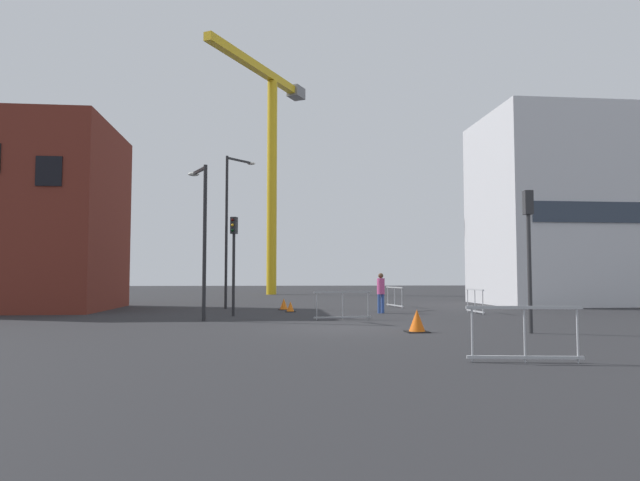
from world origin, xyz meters
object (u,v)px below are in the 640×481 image
streetlamp_tall (230,219)px  streetlamp_short (203,227)px  traffic_cone_orange (290,307)px  traffic_light_far (234,250)px  construction_crane (270,144)px  traffic_cone_on_verge (417,322)px  traffic_light_island (529,237)px  traffic_cone_by_barrier (284,305)px  pedestrian_walking (381,290)px

streetlamp_tall → streetlamp_short: bearing=-93.8°
streetlamp_short → traffic_cone_orange: bearing=53.7°
streetlamp_short → traffic_light_far: streetlamp_short is taller
construction_crane → traffic_cone_on_verge: bearing=-83.5°
traffic_light_island → traffic_cone_orange: 12.58m
traffic_cone_orange → construction_crane: bearing=91.6°
construction_crane → traffic_light_far: 29.58m
streetlamp_tall → traffic_cone_on_verge: size_ratio=11.77×
traffic_cone_on_verge → traffic_cone_orange: bearing=108.4°
streetlamp_short → traffic_cone_on_verge: streetlamp_short is taller
traffic_light_island → traffic_cone_by_barrier: 14.09m
traffic_light_far → traffic_cone_by_barrier: (2.24, 4.19, -2.50)m
traffic_cone_by_barrier → streetlamp_short: bearing=-116.9°
traffic_cone_on_verge → streetlamp_short: bearing=143.4°
streetlamp_short → traffic_cone_orange: streetlamp_short is taller
traffic_cone_orange → traffic_cone_on_verge: bearing=-71.6°
traffic_cone_orange → traffic_cone_by_barrier: bearing=98.6°
pedestrian_walking → traffic_cone_on_verge: 8.62m
streetlamp_short → traffic_light_far: 2.60m
construction_crane → streetlamp_tall: bearing=-96.0°
construction_crane → traffic_light_island: construction_crane is taller
construction_crane → traffic_cone_on_verge: (3.98, -34.76, -13.33)m
traffic_light_far → traffic_cone_by_barrier: bearing=61.9°
traffic_light_island → pedestrian_walking: size_ratio=2.33×
streetlamp_tall → traffic_light_island: streetlamp_tall is taller
streetlamp_tall → traffic_light_far: (0.51, -5.69, -1.87)m
traffic_light_far → traffic_cone_orange: size_ratio=8.51×
traffic_light_far → construction_crane: bearing=86.3°
construction_crane → pedestrian_walking: (4.68, -26.20, -12.60)m
streetlamp_short → traffic_cone_by_barrier: bearing=63.1°
traffic_light_island → traffic_cone_on_verge: traffic_light_island is taller
construction_crane → traffic_cone_orange: 28.30m
pedestrian_walking → traffic_cone_on_verge: bearing=-94.7°
construction_crane → streetlamp_short: bearing=-95.4°
streetlamp_tall → streetlamp_short: streetlamp_tall is taller
streetlamp_tall → traffic_cone_orange: 6.18m
streetlamp_short → pedestrian_walking: size_ratio=3.25×
construction_crane → pedestrian_walking: bearing=-79.9°
streetlamp_tall → pedestrian_walking: size_ratio=4.40×
traffic_light_far → traffic_cone_orange: 4.37m
pedestrian_walking → streetlamp_short: bearing=-155.0°
traffic_light_island → construction_crane: bearing=101.5°
streetlamp_tall → traffic_light_island: size_ratio=1.89×
traffic_light_island → traffic_cone_by_barrier: traffic_light_island is taller
streetlamp_tall → pedestrian_walking: (6.97, -4.44, -3.58)m
construction_crane → traffic_cone_by_barrier: 26.84m
pedestrian_walking → construction_crane: bearing=100.1°
construction_crane → traffic_cone_on_verge: size_ratio=30.73×
pedestrian_walking → traffic_cone_by_barrier: bearing=145.2°
traffic_cone_by_barrier → traffic_cone_on_verge: traffic_cone_on_verge is taller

